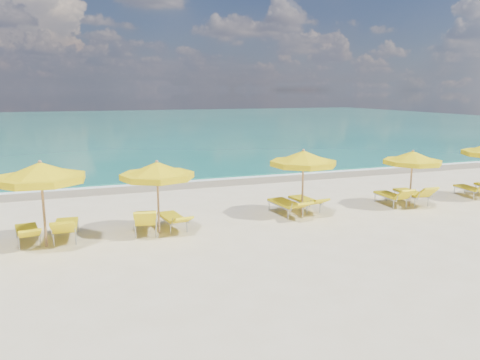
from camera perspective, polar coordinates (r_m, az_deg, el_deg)
name	(u,v)px	position (r m, az deg, el deg)	size (l,w,h in m)	color
ground_plane	(256,224)	(15.46, 1.90, -5.36)	(120.00, 120.00, 0.00)	beige
ocean	(116,125)	(62.17, -14.86, 6.55)	(120.00, 80.00, 0.30)	#126958
wet_sand_band	(198,183)	(22.30, -5.17, -0.33)	(120.00, 2.60, 0.01)	tan
foam_line	(194,180)	(23.06, -5.68, 0.03)	(120.00, 1.20, 0.03)	white
whitecap_near	(65,161)	(31.08, -20.59, 2.20)	(14.00, 0.36, 0.05)	white
whitecap_far	(238,141)	(40.35, -0.20, 4.75)	(18.00, 0.30, 0.05)	white
umbrella_2	(41,173)	(13.86, -23.12, 0.77)	(3.05, 3.05, 2.46)	tan
umbrella_3	(157,171)	(14.26, -10.06, 1.08)	(2.44, 2.44, 2.27)	tan
umbrella_4	(303,159)	(16.25, 7.73, 2.56)	(2.86, 2.86, 2.34)	tan
umbrella_5	(413,158)	(18.51, 20.29, 2.50)	(2.69, 2.69, 2.16)	tan
lounger_2_left	(28,236)	(14.83, -24.45, -6.20)	(0.86, 1.90, 0.71)	#A5A8AD
lounger_2_right	(66,231)	(14.76, -20.44, -5.88)	(0.78, 2.02, 0.87)	#A5A8AD
lounger_3_left	(146,224)	(14.82, -11.39, -5.29)	(0.97, 2.04, 0.96)	#A5A8AD
lounger_3_right	(173,222)	(15.01, -8.19, -5.11)	(0.83, 1.90, 0.67)	#A5A8AD
lounger_4_left	(286,208)	(16.56, 5.67, -3.45)	(0.86, 2.11, 0.74)	#A5A8AD
lounger_4_right	(305,204)	(17.28, 7.95, -2.96)	(0.76, 1.93, 0.68)	#A5A8AD
lounger_5_left	(391,199)	(18.76, 17.92, -2.27)	(0.68, 1.83, 0.84)	#A5A8AD
lounger_5_right	(412,197)	(19.33, 20.19, -1.98)	(0.77, 2.00, 0.88)	#A5A8AD
lounger_6_left	(470,192)	(21.48, 26.23, -1.29)	(0.73, 1.77, 0.74)	#A5A8AD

